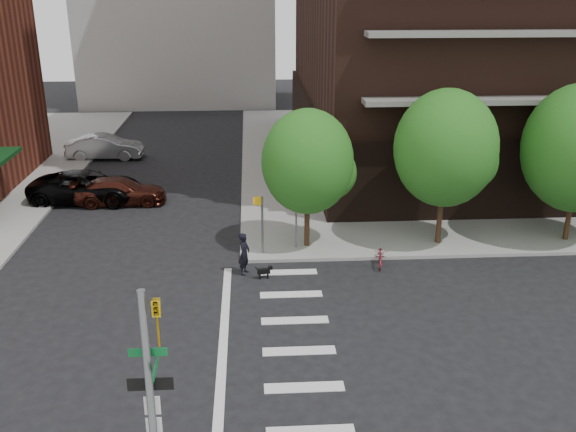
{
  "coord_description": "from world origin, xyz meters",
  "views": [
    {
      "loc": [
        1.54,
        -18.07,
        11.47
      ],
      "look_at": [
        3.0,
        6.0,
        2.5
      ],
      "focal_mm": 40.0,
      "sensor_mm": 36.0,
      "label": 1
    }
  ],
  "objects_px": {
    "parked_car_silver": "(105,147)",
    "dog_walker": "(244,254)",
    "scooter": "(381,256)",
    "parked_car_black": "(87,187)",
    "parked_car_maroon": "(120,191)"
  },
  "relations": [
    {
      "from": "scooter",
      "to": "parked_car_silver",
      "type": "bearing_deg",
      "value": 140.67
    },
    {
      "from": "parked_car_silver",
      "to": "scooter",
      "type": "height_order",
      "value": "parked_car_silver"
    },
    {
      "from": "parked_car_black",
      "to": "parked_car_maroon",
      "type": "distance_m",
      "value": 1.92
    },
    {
      "from": "parked_car_maroon",
      "to": "dog_walker",
      "type": "bearing_deg",
      "value": -145.96
    },
    {
      "from": "parked_car_silver",
      "to": "scooter",
      "type": "relative_size",
      "value": 3.12
    },
    {
      "from": "parked_car_black",
      "to": "scooter",
      "type": "height_order",
      "value": "parked_car_black"
    },
    {
      "from": "parked_car_maroon",
      "to": "parked_car_silver",
      "type": "distance_m",
      "value": 9.75
    },
    {
      "from": "parked_car_black",
      "to": "scooter",
      "type": "bearing_deg",
      "value": -119.28
    },
    {
      "from": "scooter",
      "to": "parked_car_maroon",
      "type": "bearing_deg",
      "value": 155.78
    },
    {
      "from": "scooter",
      "to": "dog_walker",
      "type": "distance_m",
      "value": 5.8
    },
    {
      "from": "parked_car_maroon",
      "to": "scooter",
      "type": "bearing_deg",
      "value": -126.96
    },
    {
      "from": "parked_car_silver",
      "to": "dog_walker",
      "type": "relative_size",
      "value": 2.79
    },
    {
      "from": "parked_car_black",
      "to": "dog_walker",
      "type": "relative_size",
      "value": 3.36
    },
    {
      "from": "parked_car_silver",
      "to": "dog_walker",
      "type": "height_order",
      "value": "dog_walker"
    },
    {
      "from": "dog_walker",
      "to": "parked_car_black",
      "type": "bearing_deg",
      "value": 61.29
    }
  ]
}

